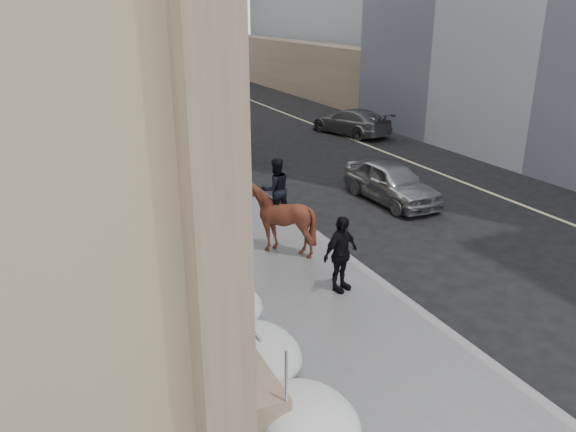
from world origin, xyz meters
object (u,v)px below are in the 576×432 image
object	(u,v)px
mounted_horse_left	(199,213)
pedestrian	(341,254)
mounted_horse_right	(278,214)
car_silver	(391,182)
car_grey	(351,122)

from	to	relation	value
mounted_horse_left	pedestrian	xyz separation A→B (m)	(2.33, -3.75, -0.14)
mounted_horse_right	car_silver	xyz separation A→B (m)	(5.50, 2.56, -0.49)
mounted_horse_left	car_silver	xyz separation A→B (m)	(7.42, 1.54, -0.48)
pedestrian	car_grey	distance (m)	18.37
pedestrian	car_silver	size ratio (longest dim) A/B	0.44
mounted_horse_left	pedestrian	bearing A→B (deg)	126.47
car_grey	car_silver	bearing A→B (deg)	50.93
mounted_horse_left	car_silver	distance (m)	7.59
mounted_horse_right	car_grey	distance (m)	16.36
mounted_horse_right	pedestrian	world-z (taller)	mounted_horse_right
mounted_horse_left	car_grey	world-z (taller)	mounted_horse_left
pedestrian	mounted_horse_right	bearing A→B (deg)	79.37
car_silver	mounted_horse_left	bearing A→B (deg)	-170.04
mounted_horse_left	pedestrian	world-z (taller)	mounted_horse_left
mounted_horse_right	pedestrian	size ratio (longest dim) A/B	1.40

